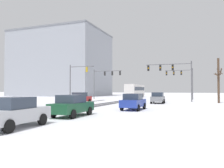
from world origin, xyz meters
TOP-DOWN VIEW (x-y plane):
  - wheel_track_left_lane at (-1.79, 16.37)m, footprint 1.04×36.02m
  - wheel_track_right_lane at (-5.86, 16.37)m, footprint 0.86×36.02m
  - wheel_track_center at (-0.52, 16.37)m, footprint 1.15×36.02m
  - sidewalk_kerb_right at (11.65, 14.73)m, footprint 4.00×36.02m
  - traffic_signal_near_right at (7.41, 30.57)m, footprint 7.12×0.70m
  - traffic_signal_near_left at (-9.02, 28.81)m, footprint 4.73×0.51m
  - traffic_signal_far_left at (-7.69, 38.82)m, footprint 6.45×0.48m
  - traffic_signal_far_right at (8.04, 42.72)m, footprint 5.61×0.38m
  - car_grey_lead at (5.60, 27.24)m, footprint 1.98×4.17m
  - car_red_second at (-4.96, 22.88)m, footprint 1.90×4.14m
  - car_blue_third at (4.98, 15.80)m, footprint 1.85×4.11m
  - car_dark_green_fourth at (2.07, 8.90)m, footprint 1.85×4.11m
  - car_silver_sixth at (1.91, 3.38)m, footprint 1.98×4.17m
  - bus_oncoming at (-3.95, 50.43)m, footprint 2.74×11.02m
  - bare_tree_sidewalk_far at (14.08, 31.12)m, footprint 1.26×1.16m
  - office_building_far_left_block at (-32.18, 59.07)m, footprint 29.51×21.60m

SIDE VIEW (x-z plane):
  - wheel_track_left_lane at x=-1.79m, z-range 0.00..0.01m
  - wheel_track_right_lane at x=-5.86m, z-range 0.00..0.01m
  - wheel_track_center at x=-0.52m, z-range 0.00..0.01m
  - sidewalk_kerb_right at x=11.65m, z-range 0.00..0.12m
  - car_grey_lead at x=5.60m, z-range 0.01..1.63m
  - car_red_second at x=-4.96m, z-range 0.01..1.63m
  - car_blue_third at x=4.98m, z-range 0.01..1.63m
  - car_dark_green_fourth at x=2.07m, z-range 0.01..1.63m
  - car_silver_sixth at x=1.91m, z-range 0.01..1.63m
  - bus_oncoming at x=-3.95m, z-range 0.30..3.68m
  - bare_tree_sidewalk_far at x=14.08m, z-range 0.10..6.88m
  - traffic_signal_near_left at x=-9.02m, z-range 1.09..7.59m
  - traffic_signal_far_right at x=8.04m, z-range 1.53..8.03m
  - traffic_signal_far_left at x=-7.69m, z-range 1.55..8.05m
  - traffic_signal_near_right at x=7.41m, z-range 1.58..8.08m
  - office_building_far_left_block at x=-32.18m, z-range 0.01..21.43m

